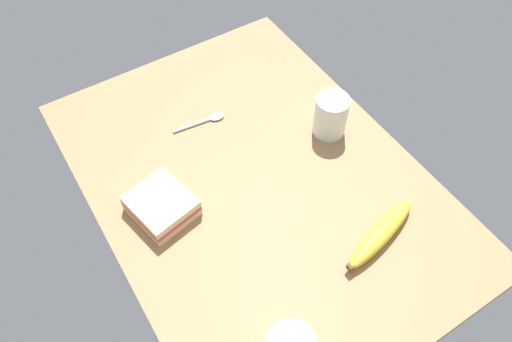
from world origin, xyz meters
TOP-DOWN VIEW (x-y plane):
  - tabletop at (0.00, 0.00)cm, footprint 90.00×64.00cm
  - sandwich_main at (-3.32, -20.01)cm, footprint 13.89×12.96cm
  - glass_of_milk at (-2.78, 21.06)cm, footprint 7.35×7.35cm
  - banana at (24.58, 12.56)cm, footprint 8.69×20.35cm
  - spoon at (-19.92, -0.64)cm, footprint 2.94×12.57cm

SIDE VIEW (x-z plane):
  - tabletop at x=0.00cm, z-range 0.00..2.00cm
  - spoon at x=-19.92cm, z-range 1.98..2.78cm
  - banana at x=24.58cm, z-range 2.00..5.85cm
  - sandwich_main at x=-3.32cm, z-range 2.00..6.40cm
  - glass_of_milk at x=-2.78cm, z-range 1.47..11.31cm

